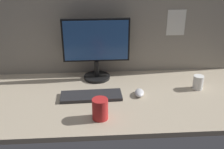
{
  "coord_description": "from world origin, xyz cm",
  "views": [
    {
      "loc": [
        -13.64,
        -149.17,
        83.81
      ],
      "look_at": [
        -5.07,
        0.0,
        14.0
      ],
      "focal_mm": 44.36,
      "sensor_mm": 36.0,
      "label": 1
    }
  ],
  "objects_px": {
    "mouse": "(139,93)",
    "mug_ceramic_white": "(198,82)",
    "monitor": "(96,46)",
    "keyboard": "(91,96)",
    "mug_red_plastic": "(100,109)"
  },
  "relations": [
    {
      "from": "mouse",
      "to": "mug_red_plastic",
      "type": "relative_size",
      "value": 0.83
    },
    {
      "from": "keyboard",
      "to": "mug_ceramic_white",
      "type": "xyz_separation_m",
      "value": [
        0.68,
        0.07,
        0.04
      ]
    },
    {
      "from": "monitor",
      "to": "mug_ceramic_white",
      "type": "xyz_separation_m",
      "value": [
        0.64,
        -0.2,
        -0.19
      ]
    },
    {
      "from": "monitor",
      "to": "mug_red_plastic",
      "type": "bearing_deg",
      "value": -88.9
    },
    {
      "from": "keyboard",
      "to": "mouse",
      "type": "distance_m",
      "value": 0.3
    },
    {
      "from": "mouse",
      "to": "mug_ceramic_white",
      "type": "bearing_deg",
      "value": 18.04
    },
    {
      "from": "mouse",
      "to": "mug_ceramic_white",
      "type": "height_order",
      "value": "mug_ceramic_white"
    },
    {
      "from": "keyboard",
      "to": "monitor",
      "type": "bearing_deg",
      "value": 80.05
    },
    {
      "from": "monitor",
      "to": "mouse",
      "type": "distance_m",
      "value": 0.43
    },
    {
      "from": "monitor",
      "to": "keyboard",
      "type": "height_order",
      "value": "monitor"
    },
    {
      "from": "mouse",
      "to": "mug_ceramic_white",
      "type": "relative_size",
      "value": 1.06
    },
    {
      "from": "monitor",
      "to": "keyboard",
      "type": "relative_size",
      "value": 1.2
    },
    {
      "from": "mug_red_plastic",
      "to": "monitor",
      "type": "bearing_deg",
      "value": 91.1
    },
    {
      "from": "mug_red_plastic",
      "to": "mug_ceramic_white",
      "type": "distance_m",
      "value": 0.7
    },
    {
      "from": "mug_red_plastic",
      "to": "keyboard",
      "type": "bearing_deg",
      "value": 102.02
    }
  ]
}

